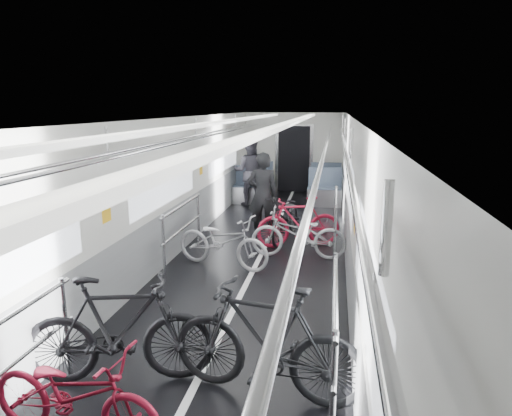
{
  "coord_description": "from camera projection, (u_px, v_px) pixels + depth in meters",
  "views": [
    {
      "loc": [
        1.23,
        -6.98,
        2.59
      ],
      "look_at": [
        0.0,
        0.13,
        0.97
      ],
      "focal_mm": 32.0,
      "sensor_mm": 36.0,
      "label": 1
    }
  ],
  "objects": [
    {
      "name": "bike_aisle",
      "position": [
        286.0,
        217.0,
        9.0
      ],
      "size": [
        0.88,
        1.77,
        0.89
      ],
      "primitive_type": "imported",
      "rotation": [
        0.0,
        0.0,
        -0.18
      ],
      "color": "black",
      "rests_on": "floor"
    },
    {
      "name": "person_seated",
      "position": [
        250.0,
        171.0,
        12.04
      ],
      "size": [
        0.93,
        0.76,
        1.81
      ],
      "primitive_type": "imported",
      "rotation": [
        0.0,
        0.0,
        3.23
      ],
      "color": "#28262D",
      "rests_on": "floor"
    },
    {
      "name": "person_standing",
      "position": [
        263.0,
        195.0,
        9.09
      ],
      "size": [
        0.65,
        0.45,
        1.71
      ],
      "primitive_type": "imported",
      "rotation": [
        0.0,
        0.0,
        3.21
      ],
      "color": "black",
      "rests_on": "floor"
    },
    {
      "name": "bike_left_mid",
      "position": [
        120.0,
        330.0,
        4.27
      ],
      "size": [
        1.85,
        0.93,
        1.07
      ],
      "primitive_type": "imported",
      "rotation": [
        0.0,
        0.0,
        1.82
      ],
      "color": "black",
      "rests_on": "floor"
    },
    {
      "name": "bike_right_mid",
      "position": [
        298.0,
        234.0,
        7.86
      ],
      "size": [
        1.65,
        0.58,
        0.86
      ],
      "primitive_type": "imported",
      "rotation": [
        0.0,
        0.0,
        -1.57
      ],
      "color": "#A9A9AD",
      "rests_on": "floor"
    },
    {
      "name": "bike_left_near",
      "position": [
        74.0,
        394.0,
        3.54
      ],
      "size": [
        1.57,
        0.71,
        0.8
      ],
      "primitive_type": "imported",
      "rotation": [
        0.0,
        0.0,
        1.45
      ],
      "color": "maroon",
      "rests_on": "floor"
    },
    {
      "name": "bike_right_near",
      "position": [
        267.0,
        341.0,
        4.05
      ],
      "size": [
        1.88,
        0.8,
        1.09
      ],
      "primitive_type": "imported",
      "rotation": [
        0.0,
        0.0,
        -1.73
      ],
      "color": "black",
      "rests_on": "floor"
    },
    {
      "name": "bike_left_far",
      "position": [
        223.0,
        241.0,
        7.43
      ],
      "size": [
        1.76,
        1.03,
        0.87
      ],
      "primitive_type": "imported",
      "rotation": [
        0.0,
        0.0,
        1.28
      ],
      "color": "#B5B4BA",
      "rests_on": "floor"
    },
    {
      "name": "bike_right_far",
      "position": [
        299.0,
        222.0,
        8.48
      ],
      "size": [
        1.65,
        0.95,
        0.96
      ],
      "primitive_type": "imported",
      "rotation": [
        0.0,
        0.0,
        -1.23
      ],
      "color": "#B21530",
      "rests_on": "floor"
    },
    {
      "name": "car_shell",
      "position": [
        270.0,
        182.0,
        8.94
      ],
      "size": [
        3.02,
        14.01,
        2.41
      ],
      "color": "black",
      "rests_on": "ground"
    }
  ]
}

